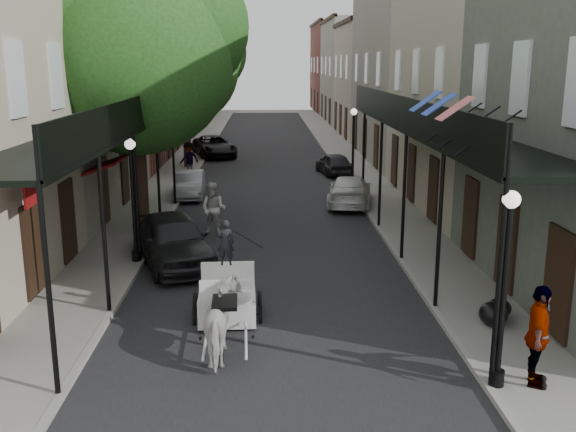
{
  "coord_description": "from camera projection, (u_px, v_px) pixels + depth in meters",
  "views": [
    {
      "loc": [
        -0.2,
        -12.76,
        6.01
      ],
      "look_at": [
        0.48,
        5.49,
        1.6
      ],
      "focal_mm": 40.0,
      "sensor_mm": 36.0,
      "label": 1
    }
  ],
  "objects": [
    {
      "name": "ground",
      "position": [
        275.0,
        348.0,
        13.81
      ],
      "size": [
        140.0,
        140.0,
        0.0
      ],
      "primitive_type": "plane",
      "color": "gray",
      "rests_on": "ground"
    },
    {
      "name": "road",
      "position": [
        268.0,
        180.0,
        33.24
      ],
      "size": [
        8.0,
        90.0,
        0.01
      ],
      "primitive_type": "cube",
      "color": "black",
      "rests_on": "ground"
    },
    {
      "name": "sidewalk_left",
      "position": [
        171.0,
        180.0,
        33.04
      ],
      "size": [
        2.2,
        90.0,
        0.12
      ],
      "primitive_type": "cube",
      "color": "gray",
      "rests_on": "ground"
    },
    {
      "name": "sidewalk_right",
      "position": [
        364.0,
        179.0,
        33.4
      ],
      "size": [
        2.2,
        90.0,
        0.12
      ],
      "primitive_type": "cube",
      "color": "gray",
      "rests_on": "ground"
    },
    {
      "name": "building_row_left",
      "position": [
        134.0,
        74.0,
        41.41
      ],
      "size": [
        5.0,
        80.0,
        10.5
      ],
      "primitive_type": "cube",
      "color": "#A29681",
      "rests_on": "ground"
    },
    {
      "name": "building_row_right",
      "position": [
        398.0,
        73.0,
        42.03
      ],
      "size": [
        5.0,
        80.0,
        10.5
      ],
      "primitive_type": "cube",
      "color": "gray",
      "rests_on": "ground"
    },
    {
      "name": "gallery_left",
      "position": [
        113.0,
        128.0,
        19.47
      ],
      "size": [
        2.2,
        18.05,
        4.88
      ],
      "color": "black",
      "rests_on": "sidewalk_left"
    },
    {
      "name": "gallery_right",
      "position": [
        425.0,
        126.0,
        19.81
      ],
      "size": [
        2.2,
        18.05,
        4.88
      ],
      "color": "black",
      "rests_on": "sidewalk_right"
    },
    {
      "name": "tree_near",
      "position": [
        147.0,
        47.0,
        22.02
      ],
      "size": [
        7.31,
        6.8,
        9.63
      ],
      "color": "#382619",
      "rests_on": "sidewalk_left"
    },
    {
      "name": "tree_far",
      "position": [
        191.0,
        65.0,
        35.77
      ],
      "size": [
        6.45,
        6.0,
        8.61
      ],
      "color": "#382619",
      "rests_on": "sidewalk_left"
    },
    {
      "name": "lamppost_right_near",
      "position": [
        504.0,
        287.0,
        11.53
      ],
      "size": [
        0.32,
        0.32,
        3.71
      ],
      "color": "black",
      "rests_on": "sidewalk_right"
    },
    {
      "name": "lamppost_left",
      "position": [
        133.0,
        199.0,
        19.01
      ],
      "size": [
        0.32,
        0.32,
        3.71
      ],
      "color": "black",
      "rests_on": "sidewalk_left"
    },
    {
      "name": "lamppost_right_far",
      "position": [
        353.0,
        146.0,
        30.96
      ],
      "size": [
        0.32,
        0.32,
        3.71
      ],
      "color": "black",
      "rests_on": "sidewalk_right"
    },
    {
      "name": "horse",
      "position": [
        225.0,
        322.0,
        13.2
      ],
      "size": [
        0.9,
        1.87,
        1.56
      ],
      "primitive_type": "imported",
      "rotation": [
        0.0,
        0.0,
        3.17
      ],
      "color": "beige",
      "rests_on": "ground"
    },
    {
      "name": "carriage",
      "position": [
        227.0,
        274.0,
        15.5
      ],
      "size": [
        1.67,
        2.34,
        2.6
      ],
      "rotation": [
        0.0,
        0.0,
        0.03
      ],
      "color": "black",
      "rests_on": "ground"
    },
    {
      "name": "pedestrian_walking",
      "position": [
        214.0,
        209.0,
        22.53
      ],
      "size": [
        1.11,
        0.98,
        1.9
      ],
      "primitive_type": "imported",
      "rotation": [
        0.0,
        0.0,
        -0.33
      ],
      "color": "beige",
      "rests_on": "ground"
    },
    {
      "name": "pedestrian_sidewalk_left",
      "position": [
        189.0,
        159.0,
        34.04
      ],
      "size": [
        1.29,
        1.18,
        1.74
      ],
      "primitive_type": "imported",
      "rotation": [
        0.0,
        0.0,
        3.77
      ],
      "color": "gray",
      "rests_on": "sidewalk_left"
    },
    {
      "name": "pedestrian_sidewalk_right",
      "position": [
        538.0,
        336.0,
        11.78
      ],
      "size": [
        0.88,
        1.24,
        1.95
      ],
      "primitive_type": "imported",
      "rotation": [
        0.0,
        0.0,
        1.17
      ],
      "color": "gray",
      "rests_on": "sidewalk_right"
    },
    {
      "name": "car_left_near",
      "position": [
        173.0,
        240.0,
        19.3
      ],
      "size": [
        3.34,
        4.96,
        1.57
      ],
      "primitive_type": "imported",
      "rotation": [
        0.0,
        0.0,
        0.36
      ],
      "color": "black",
      "rests_on": "ground"
    },
    {
      "name": "car_left_mid",
      "position": [
        189.0,
        184.0,
        29.02
      ],
      "size": [
        1.42,
        3.62,
        1.17
      ],
      "primitive_type": "imported",
      "rotation": [
        0.0,
        0.0,
        0.05
      ],
      "color": "#A2A3A7",
      "rests_on": "ground"
    },
    {
      "name": "car_left_far",
      "position": [
        214.0,
        146.0,
        41.39
      ],
      "size": [
        3.45,
        5.29,
        1.35
      ],
      "primitive_type": "imported",
      "rotation": [
        0.0,
        0.0,
        0.27
      ],
      "color": "black",
      "rests_on": "ground"
    },
    {
      "name": "car_right_near",
      "position": [
        350.0,
        191.0,
        27.38
      ],
      "size": [
        2.47,
        4.58,
        1.26
      ],
      "primitive_type": "imported",
      "rotation": [
        0.0,
        0.0,
        2.97
      ],
      "color": "silver",
      "rests_on": "ground"
    },
    {
      "name": "car_right_far",
      "position": [
        334.0,
        164.0,
        34.87
      ],
      "size": [
        1.98,
        3.71,
        1.2
      ],
      "primitive_type": "imported",
      "rotation": [
        0.0,
        0.0,
        3.31
      ],
      "color": "black",
      "rests_on": "ground"
    },
    {
      "name": "trash_bags",
      "position": [
        495.0,
        312.0,
        14.82
      ],
      "size": [
        0.91,
        1.06,
        0.56
      ],
      "color": "black",
      "rests_on": "sidewalk_right"
    }
  ]
}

